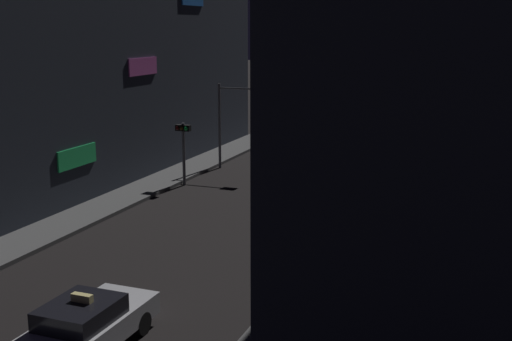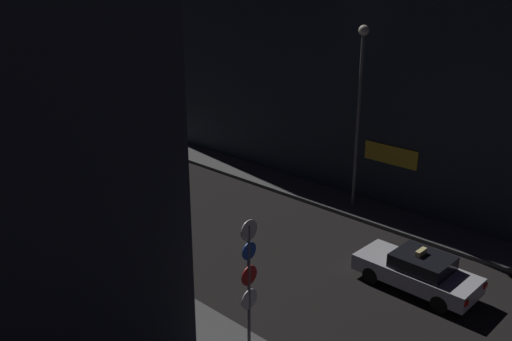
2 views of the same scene
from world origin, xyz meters
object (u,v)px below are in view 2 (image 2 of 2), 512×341
object	(u,v)px
taxi	(418,271)
sign_pole_left	(249,280)
traffic_light_right_kerb	(126,102)
traffic_light_left_kerb	(33,161)
traffic_light_overhead	(14,115)
street_lamp_near_block	(360,94)

from	to	relation	value
taxi	sign_pole_left	distance (m)	7.56
taxi	traffic_light_right_kerb	distance (m)	23.17
sign_pole_left	traffic_light_left_kerb	bearing A→B (deg)	85.64
traffic_light_left_kerb	traffic_light_overhead	bearing A→B (deg)	73.32
traffic_light_right_kerb	street_lamp_near_block	xyz separation A→B (m)	(1.33, -16.97, 2.84)
street_lamp_near_block	traffic_light_right_kerb	bearing A→B (deg)	94.48
traffic_light_left_kerb	sign_pole_left	size ratio (longest dim) A/B	0.74
traffic_light_left_kerb	taxi	bearing A→B (deg)	-71.08
traffic_light_overhead	sign_pole_left	world-z (taller)	traffic_light_overhead
sign_pole_left	taxi	bearing A→B (deg)	-12.66
traffic_light_overhead	street_lamp_near_block	distance (m)	18.53
traffic_light_left_kerb	street_lamp_near_block	bearing A→B (deg)	-47.29
traffic_light_overhead	traffic_light_right_kerb	size ratio (longest dim) A/B	1.24
traffic_light_right_kerb	sign_pole_left	distance (m)	23.63
traffic_light_left_kerb	traffic_light_right_kerb	size ratio (longest dim) A/B	0.82
taxi	traffic_light_right_kerb	xyz separation A→B (m)	(3.25, 22.84, 2.11)
taxi	traffic_light_left_kerb	distance (m)	18.28
taxi	traffic_light_left_kerb	world-z (taller)	traffic_light_left_kerb
taxi	traffic_light_right_kerb	size ratio (longest dim) A/B	1.12
traffic_light_overhead	sign_pole_left	size ratio (longest dim) A/B	1.11
traffic_light_right_kerb	street_lamp_near_block	distance (m)	17.25
traffic_light_left_kerb	sign_pole_left	xyz separation A→B (m)	(-1.19, -15.63, 0.40)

